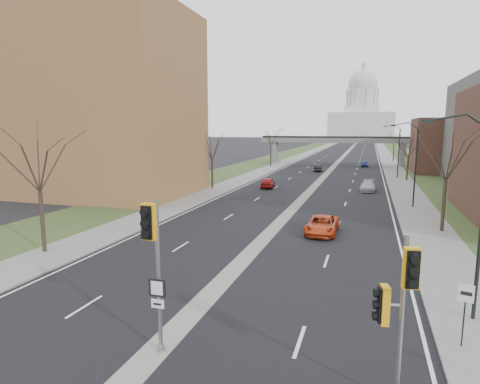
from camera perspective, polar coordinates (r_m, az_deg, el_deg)
The scene contains 28 objects.
ground at distance 16.55m, azimuth -11.40°, elevation -20.80°, with size 700.00×700.00×0.00m, color black.
road_surface at distance 162.80m, azimuth 15.38°, elevation 5.85°, with size 20.00×600.00×0.01m, color black.
median_strip at distance 162.80m, azimuth 15.38°, elevation 5.85°, with size 1.20×600.00×0.02m, color gray.
sidewalk_right at distance 162.71m, azimuth 19.62°, elevation 5.67°, with size 4.00×600.00×0.12m, color gray.
sidewalk_left at distance 163.77m, azimuth 11.16°, elevation 6.04°, with size 4.00×600.00×0.12m, color gray.
grass_verge_right at distance 162.99m, azimuth 21.74°, elevation 5.55°, with size 8.00×600.00×0.10m, color #293A1B.
grass_verge_left at distance 164.58m, azimuth 9.08°, elevation 6.11°, with size 8.00×600.00×0.10m, color #293A1B.
apartment_building at distance 53.96m, azimuth -20.60°, elevation 11.48°, with size 25.00×16.00×22.00m, color olive.
commercial_block_far at distance 83.81m, azimuth 28.16°, elevation 5.81°, with size 14.00×14.00×10.00m, color #523226.
pedestrian_bridge at distance 92.77m, azimuth 13.48°, elevation 6.74°, with size 34.00×3.00×6.45m.
capitol at distance 332.67m, azimuth 16.90°, elevation 10.47°, with size 48.00×42.00×55.75m.
streetlight_near at distance 18.85m, azimuth 29.43°, elevation 4.13°, with size 2.61×0.20×8.70m.
streetlight_mid at distance 44.61m, azimuth 22.87°, elevation 6.76°, with size 2.61×0.20×8.70m.
streetlight_far at distance 70.54m, azimuth 21.11°, elevation 7.45°, with size 2.61×0.20×8.70m.
tree_left_a at distance 28.79m, azimuth -26.91°, elevation 4.99°, with size 7.20×7.20×9.40m.
tree_left_b at distance 54.37m, azimuth -4.01°, elevation 6.97°, with size 6.75×6.75×8.81m.
tree_left_c at distance 86.83m, azimuth 4.44°, elevation 8.27°, with size 7.65×7.65×9.99m.
tree_right_a at distance 34.95m, azimuth 27.50°, elevation 5.49°, with size 7.20×7.20×9.40m.
tree_right_b at distance 67.72m, azimuth 22.89°, elevation 6.34°, with size 6.30×6.30×8.22m.
tree_right_c at distance 107.59m, azimuth 21.15°, elevation 7.84°, with size 7.65×7.65×9.99m.
signal_pole_median at distance 14.43m, azimuth -12.25°, elevation -8.11°, with size 0.66×0.93×5.72m.
signal_pole_right at distance 12.58m, azimuth 21.56°, elevation -13.84°, with size 1.10×0.88×5.24m.
speed_limit_sign at distance 17.43m, azimuth 29.37°, elevation -13.72°, with size 0.51×0.15×2.42m.
car_left_near at distance 55.85m, azimuth 3.96°, elevation 1.34°, with size 1.69×4.20×1.43m, color maroon.
car_left_far at distance 78.47m, azimuth 11.05°, elevation 3.39°, with size 1.41×4.04×1.33m, color black.
car_right_near at distance 32.22m, azimuth 11.62°, elevation -4.60°, with size 2.28×4.95×1.38m, color #C13C14.
car_right_mid at distance 55.31m, azimuth 17.74°, elevation 0.81°, with size 1.89×4.64×1.35m, color #AAABB2.
car_right_far at distance 90.12m, azimuth 17.31°, elevation 3.82°, with size 1.45×3.61×1.23m, color navy.
Camera 1 is at (7.22, -12.43, 8.19)m, focal length 30.00 mm.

